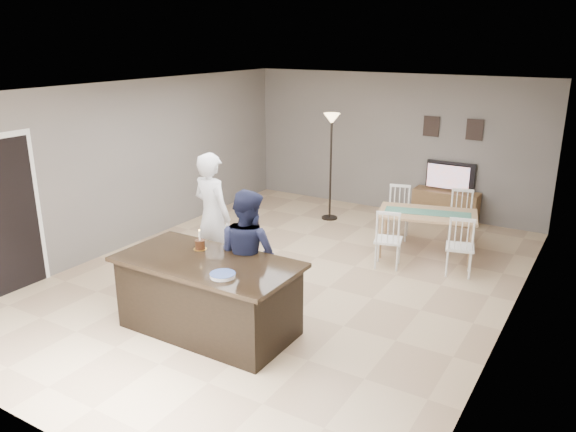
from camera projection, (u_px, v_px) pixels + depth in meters
The scene contains 14 objects.
floor at pixel (288, 277), 8.20m from camera, with size 8.00×8.00×0.00m, color tan.
room_shell at pixel (288, 165), 7.69m from camera, with size 8.00×8.00×8.00m.
kitchen_island at pixel (209, 295), 6.59m from camera, with size 2.15×1.10×0.90m.
tv_console at pixel (445, 206), 10.59m from camera, with size 1.20×0.40×0.60m, color brown.
television at pixel (449, 177), 10.47m from camera, with size 0.91×0.12×0.53m, color black.
tv_screen_glow at pixel (448, 177), 10.41m from camera, with size 0.78×0.78×0.00m, color #F3581B.
picture_frames at pixel (453, 128), 10.34m from camera, with size 1.10×0.02×0.38m.
doorway at pixel (5, 203), 7.41m from camera, with size 0.00×2.10×2.65m.
woman at pixel (212, 216), 7.97m from camera, with size 0.67×0.44×1.84m, color silver.
man at pixel (248, 255), 6.84m from camera, with size 0.80×0.62×1.64m, color #191D38.
birthday_cake at pixel (200, 244), 6.78m from camera, with size 0.16×0.16×0.25m.
plate_stack at pixel (223, 275), 6.00m from camera, with size 0.28×0.28×0.04m.
dining_table at pixel (427, 220), 8.88m from camera, with size 1.82×2.01×0.92m.
floor_lamp at pixel (331, 138), 10.37m from camera, with size 0.30×0.30×2.02m.
Camera 1 is at (3.90, -6.45, 3.35)m, focal length 35.00 mm.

